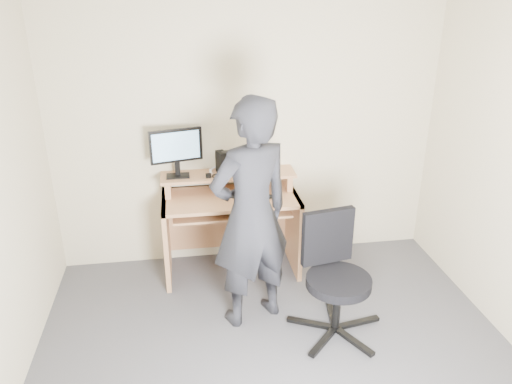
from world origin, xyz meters
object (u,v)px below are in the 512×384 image
object	(u,v)px
desk	(230,213)
person	(251,215)
office_chair	(334,271)
monitor	(176,149)

from	to	relation	value
desk	person	distance (m)	0.88
desk	office_chair	xyz separation A→B (m)	(0.67, -1.03, -0.04)
monitor	office_chair	distance (m)	1.69
desk	monitor	size ratio (longest dim) A/B	2.66
monitor	office_chair	size ratio (longest dim) A/B	0.49
office_chair	person	world-z (taller)	person
monitor	person	world-z (taller)	person
desk	person	size ratio (longest dim) A/B	0.66
office_chair	desk	bearing A→B (deg)	113.04
office_chair	person	distance (m)	0.75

